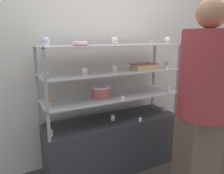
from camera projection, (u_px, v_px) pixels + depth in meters
ground_plane at (112, 167)px, 2.44m from camera, size 20.00×20.00×0.00m
back_wall at (97, 48)px, 2.46m from camera, size 8.00×0.05×2.60m
display_base at (112, 144)px, 2.37m from camera, size 1.42×0.44×0.57m
display_riser_lower at (112, 97)px, 2.25m from camera, size 1.42×0.44×0.26m
display_riser_middle at (112, 72)px, 2.19m from camera, size 1.42×0.44×0.26m
display_riser_upper at (112, 46)px, 2.13m from camera, size 1.42×0.44×0.26m
layer_cake_centerpiece at (101, 92)px, 2.18m from camera, size 0.19×0.19×0.12m
sheet_cake_frosted at (144, 66)px, 2.31m from camera, size 0.26×0.17×0.06m
cupcake_0 at (51, 133)px, 1.91m from camera, size 0.05×0.05×0.06m
cupcake_1 at (113, 117)px, 2.27m from camera, size 0.05×0.05×0.06m
cupcake_2 at (164, 108)px, 2.56m from camera, size 0.05×0.05×0.06m
price_tag_0 at (140, 120)px, 2.23m from camera, size 0.04×0.00×0.04m
cupcake_3 at (50, 104)px, 1.89m from camera, size 0.05×0.05×0.06m
cupcake_4 at (168, 88)px, 2.43m from camera, size 0.05×0.05×0.06m
price_tag_1 at (123, 98)px, 2.08m from camera, size 0.04×0.00×0.04m
cupcake_5 at (46, 73)px, 1.85m from camera, size 0.06×0.06×0.07m
cupcake_6 at (85, 71)px, 1.97m from camera, size 0.06×0.06×0.07m
cupcake_7 at (115, 68)px, 2.14m from camera, size 0.06×0.06×0.07m
cupcake_8 at (167, 65)px, 2.41m from camera, size 0.06×0.06×0.07m
price_tag_2 at (167, 68)px, 2.26m from camera, size 0.04×0.00×0.04m
cupcake_9 at (46, 42)px, 1.79m from camera, size 0.06×0.06×0.08m
cupcake_10 at (115, 41)px, 2.10m from camera, size 0.06×0.06×0.08m
cupcake_11 at (167, 40)px, 2.36m from camera, size 0.06×0.06×0.08m
price_tag_3 at (152, 42)px, 2.11m from camera, size 0.04×0.00×0.04m
donut_glazed at (80, 43)px, 1.96m from camera, size 0.15×0.15×0.04m
customer_figure at (203, 103)px, 1.74m from camera, size 0.40×0.40×1.70m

